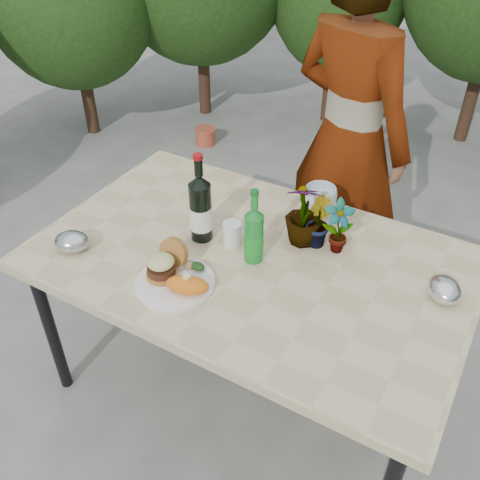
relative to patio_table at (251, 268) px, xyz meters
The scene contains 18 objects.
ground 0.69m from the patio_table, ahead, with size 80.00×80.00×0.00m, color #63635E.
patio_table is the anchor object (origin of this frame).
shrub_hedge 1.82m from the patio_table, 92.91° to the left, with size 6.79×5.08×2.16m.
dinner_plate 0.32m from the patio_table, 119.23° to the right, with size 0.28×0.28×0.01m, color white.
burger_stack 0.35m from the patio_table, 129.36° to the right, with size 0.11×0.16×0.11m.
sweet_potato 0.32m from the patio_table, 106.01° to the right, with size 0.15×0.08×0.06m, color orange.
grilled_veg 0.24m from the patio_table, 127.04° to the right, with size 0.08×0.05×0.03m.
wine_bottle 0.29m from the patio_table, behind, with size 0.09×0.09×0.36m.
sparkling_water 0.17m from the patio_table, 28.75° to the right, with size 0.07×0.07×0.30m.
plastic_cup 0.15m from the patio_table, 162.91° to the left, with size 0.07×0.07×0.10m, color white.
seedling_left 0.36m from the patio_table, 36.34° to the left, with size 0.11×0.08×0.22m, color #27511C.
seedling_mid 0.31m from the patio_table, 48.52° to the left, with size 0.11×0.09×0.20m, color #2B5E20.
seedling_right 0.29m from the patio_table, 55.82° to the left, with size 0.14×0.14×0.26m, color #1E551D.
blue_bowl 0.44m from the patio_table, 76.91° to the left, with size 0.14×0.14×0.11m, color silver.
foil_packet_left 0.68m from the patio_table, 153.21° to the right, with size 0.13×0.11×0.08m, color #AEB1B5.
foil_packet_right 0.69m from the patio_table, 11.05° to the left, with size 0.13×0.11×0.08m, color silver.
person 0.85m from the patio_table, 86.34° to the left, with size 0.65×0.42×1.77m, color #A76653.
terracotta_pot 2.45m from the patio_table, 127.87° to the left, with size 0.17×0.17×0.14m.
Camera 1 is at (0.74, -1.36, 2.01)m, focal length 40.00 mm.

